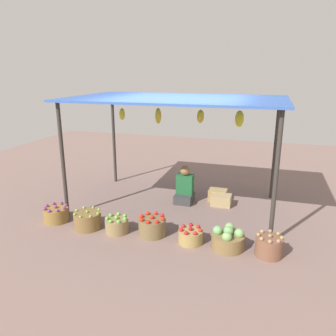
{
  "coord_description": "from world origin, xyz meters",
  "views": [
    {
      "loc": [
        1.68,
        -6.02,
        2.65
      ],
      "look_at": [
        0.0,
        -0.54,
        0.95
      ],
      "focal_mm": 35.34,
      "sensor_mm": 36.0,
      "label": 1
    }
  ],
  "objects_px": {
    "basket_limes": "(88,220)",
    "basket_cabbages": "(228,239)",
    "basket_red_apples": "(191,236)",
    "basket_green_apples": "(117,225)",
    "basket_potatoes": "(269,246)",
    "wooden_crate_near_vendor": "(221,200)",
    "wooden_crate_stacked_rear": "(218,195)",
    "basket_red_tomatoes": "(152,226)",
    "basket_purple_onions": "(56,214)",
    "vendor_person": "(185,188)"
  },
  "relations": [
    {
      "from": "basket_red_tomatoes",
      "to": "wooden_crate_stacked_rear",
      "type": "relative_size",
      "value": 1.22
    },
    {
      "from": "basket_green_apples",
      "to": "wooden_crate_stacked_rear",
      "type": "distance_m",
      "value": 2.39
    },
    {
      "from": "basket_limes",
      "to": "basket_cabbages",
      "type": "xyz_separation_m",
      "value": [
        2.42,
        0.02,
        0.01
      ]
    },
    {
      "from": "wooden_crate_near_vendor",
      "to": "wooden_crate_stacked_rear",
      "type": "distance_m",
      "value": 0.26
    },
    {
      "from": "wooden_crate_stacked_rear",
      "to": "wooden_crate_near_vendor",
      "type": "bearing_deg",
      "value": -65.93
    },
    {
      "from": "basket_cabbages",
      "to": "wooden_crate_stacked_rear",
      "type": "height_order",
      "value": "basket_cabbages"
    },
    {
      "from": "basket_green_apples",
      "to": "basket_potatoes",
      "type": "relative_size",
      "value": 0.99
    },
    {
      "from": "basket_green_apples",
      "to": "basket_cabbages",
      "type": "relative_size",
      "value": 0.78
    },
    {
      "from": "basket_cabbages",
      "to": "vendor_person",
      "type": "bearing_deg",
      "value": 123.97
    },
    {
      "from": "basket_purple_onions",
      "to": "basket_limes",
      "type": "relative_size",
      "value": 0.94
    },
    {
      "from": "vendor_person",
      "to": "basket_green_apples",
      "type": "xyz_separation_m",
      "value": [
        -0.76,
        -1.66,
        -0.17
      ]
    },
    {
      "from": "basket_green_apples",
      "to": "basket_potatoes",
      "type": "distance_m",
      "value": 2.48
    },
    {
      "from": "basket_red_apples",
      "to": "wooden_crate_near_vendor",
      "type": "height_order",
      "value": "basket_red_apples"
    },
    {
      "from": "basket_green_apples",
      "to": "basket_red_tomatoes",
      "type": "bearing_deg",
      "value": 7.74
    },
    {
      "from": "basket_red_apples",
      "to": "basket_limes",
      "type": "bearing_deg",
      "value": -179.4
    },
    {
      "from": "basket_red_apples",
      "to": "basket_potatoes",
      "type": "bearing_deg",
      "value": -1.6
    },
    {
      "from": "basket_red_tomatoes",
      "to": "basket_purple_onions",
      "type": "bearing_deg",
      "value": -179.59
    },
    {
      "from": "basket_green_apples",
      "to": "wooden_crate_stacked_rear",
      "type": "relative_size",
      "value": 1.06
    },
    {
      "from": "basket_purple_onions",
      "to": "basket_green_apples",
      "type": "relative_size",
      "value": 1.12
    },
    {
      "from": "vendor_person",
      "to": "basket_red_apples",
      "type": "xyz_separation_m",
      "value": [
        0.52,
        -1.64,
        -0.18
      ]
    },
    {
      "from": "basket_potatoes",
      "to": "wooden_crate_stacked_rear",
      "type": "bearing_deg",
      "value": 118.69
    },
    {
      "from": "basket_green_apples",
      "to": "basket_red_tomatoes",
      "type": "relative_size",
      "value": 0.87
    },
    {
      "from": "basket_purple_onions",
      "to": "basket_red_tomatoes",
      "type": "height_order",
      "value": "basket_red_tomatoes"
    },
    {
      "from": "wooden_crate_near_vendor",
      "to": "basket_red_tomatoes",
      "type": "bearing_deg",
      "value": -119.83
    },
    {
      "from": "basket_limes",
      "to": "basket_red_apples",
      "type": "relative_size",
      "value": 1.21
    },
    {
      "from": "wooden_crate_stacked_rear",
      "to": "basket_green_apples",
      "type": "bearing_deg",
      "value": -126.48
    },
    {
      "from": "basket_red_apples",
      "to": "wooden_crate_near_vendor",
      "type": "xyz_separation_m",
      "value": [
        0.24,
        1.67,
        -0.0
      ]
    },
    {
      "from": "basket_limes",
      "to": "wooden_crate_near_vendor",
      "type": "relative_size",
      "value": 1.19
    },
    {
      "from": "basket_limes",
      "to": "basket_red_tomatoes",
      "type": "distance_m",
      "value": 1.17
    },
    {
      "from": "basket_limes",
      "to": "basket_red_apples",
      "type": "distance_m",
      "value": 1.84
    },
    {
      "from": "basket_purple_onions",
      "to": "basket_red_apples",
      "type": "height_order",
      "value": "basket_purple_onions"
    },
    {
      "from": "basket_purple_onions",
      "to": "wooden_crate_stacked_rear",
      "type": "bearing_deg",
      "value": 34.8
    },
    {
      "from": "basket_limes",
      "to": "wooden_crate_near_vendor",
      "type": "xyz_separation_m",
      "value": [
        2.08,
        1.69,
        -0.03
      ]
    },
    {
      "from": "vendor_person",
      "to": "basket_green_apples",
      "type": "bearing_deg",
      "value": -114.77
    },
    {
      "from": "vendor_person",
      "to": "basket_limes",
      "type": "distance_m",
      "value": 2.13
    },
    {
      "from": "basket_limes",
      "to": "basket_green_apples",
      "type": "xyz_separation_m",
      "value": [
        0.56,
        0.0,
        -0.02
      ]
    },
    {
      "from": "wooden_crate_near_vendor",
      "to": "basket_red_apples",
      "type": "bearing_deg",
      "value": -98.33
    },
    {
      "from": "basket_potatoes",
      "to": "wooden_crate_stacked_rear",
      "type": "relative_size",
      "value": 1.08
    },
    {
      "from": "basket_red_tomatoes",
      "to": "wooden_crate_near_vendor",
      "type": "distance_m",
      "value": 1.84
    },
    {
      "from": "wooden_crate_near_vendor",
      "to": "wooden_crate_stacked_rear",
      "type": "height_order",
      "value": "wooden_crate_stacked_rear"
    },
    {
      "from": "basket_limes",
      "to": "wooden_crate_near_vendor",
      "type": "distance_m",
      "value": 2.68
    },
    {
      "from": "vendor_person",
      "to": "basket_red_tomatoes",
      "type": "height_order",
      "value": "vendor_person"
    },
    {
      "from": "basket_purple_onions",
      "to": "wooden_crate_near_vendor",
      "type": "relative_size",
      "value": 1.13
    },
    {
      "from": "vendor_person",
      "to": "basket_purple_onions",
      "type": "bearing_deg",
      "value": -141.66
    },
    {
      "from": "basket_red_tomatoes",
      "to": "vendor_person",
      "type": "bearing_deg",
      "value": 84.34
    },
    {
      "from": "basket_cabbages",
      "to": "wooden_crate_near_vendor",
      "type": "distance_m",
      "value": 1.7
    },
    {
      "from": "basket_green_apples",
      "to": "basket_cabbages",
      "type": "bearing_deg",
      "value": 0.51
    },
    {
      "from": "basket_red_apples",
      "to": "basket_potatoes",
      "type": "distance_m",
      "value": 1.2
    },
    {
      "from": "basket_potatoes",
      "to": "wooden_crate_near_vendor",
      "type": "xyz_separation_m",
      "value": [
        -0.95,
        1.7,
        -0.04
      ]
    },
    {
      "from": "basket_potatoes",
      "to": "wooden_crate_near_vendor",
      "type": "distance_m",
      "value": 1.95
    }
  ]
}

